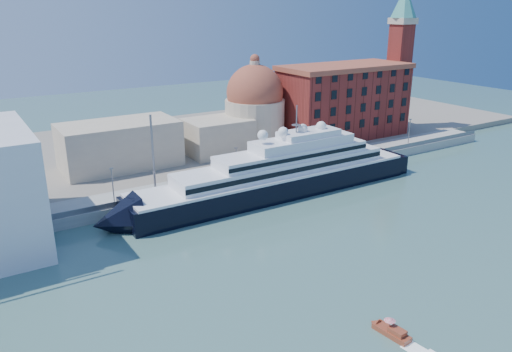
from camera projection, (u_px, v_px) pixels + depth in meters
ground at (315, 236)px, 97.38m from camera, size 400.00×400.00×0.00m
quay at (231, 181)px, 124.30m from camera, size 180.00×10.00×2.50m
land at (167, 145)px, 157.33m from camera, size 260.00×72.00×2.00m
quay_fence at (240, 179)px, 120.09m from camera, size 180.00×0.10×1.20m
superyacht at (268, 180)px, 116.45m from camera, size 82.12×11.39×24.54m
service_barge at (3, 254)px, 88.72m from camera, size 12.47×7.39×2.66m
water_taxi at (392, 332)px, 67.91m from camera, size 2.41×5.60×2.58m
warehouse at (344, 101)px, 160.71m from camera, size 43.00×19.00×23.25m
campanile at (400, 50)px, 167.87m from camera, size 8.40×8.40×47.00m
church at (209, 123)px, 143.43m from camera, size 66.00×18.00×25.50m
lamp_posts at (185, 158)px, 113.80m from camera, size 120.80×2.40×18.00m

